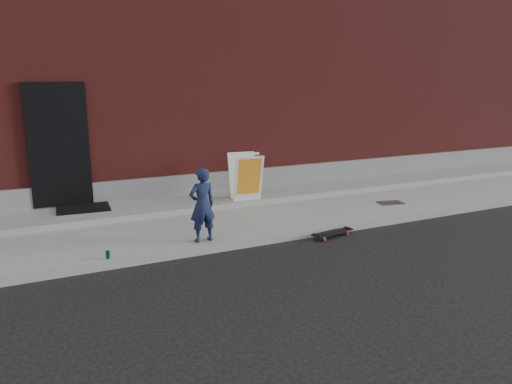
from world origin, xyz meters
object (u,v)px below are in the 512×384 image
pizza_sign (246,176)px  soda_can (108,255)px  child (202,205)px  skateboard (333,233)px

pizza_sign → soda_can: (-3.00, -1.93, -0.50)m
child → pizza_sign: 2.36m
skateboard → soda_can: (-3.62, 0.17, 0.13)m
child → soda_can: child is taller
skateboard → child: bearing=171.6°
child → soda_can: size_ratio=10.10×
soda_can → child: bearing=5.9°
skateboard → soda_can: bearing=177.3°
skateboard → soda_can: 3.62m
pizza_sign → soda_can: pizza_sign is taller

